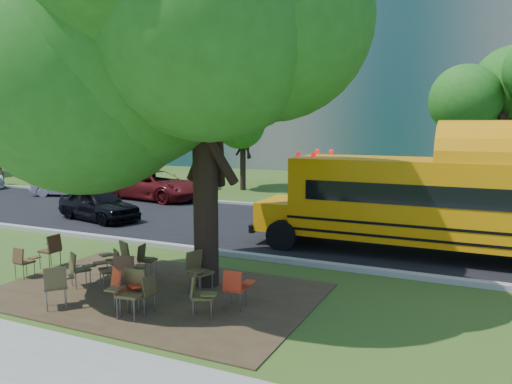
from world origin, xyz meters
The scene contains 31 objects.
ground centered at (0.00, 0.00, 0.00)m, with size 160.00×160.00×0.00m, color #304A17.
dirt_patch centered at (1.00, -0.50, 0.01)m, with size 7.00×4.50×0.03m, color #382819.
asphalt_road centered at (0.00, 7.00, 0.02)m, with size 80.00×8.00×0.04m, color black.
kerb_near centered at (0.00, 3.00, 0.07)m, with size 80.00×0.25×0.14m, color gray.
kerb_far centered at (0.00, 11.10, 0.07)m, with size 80.00×0.25×0.14m, color gray.
building_main centered at (-8.00, 36.00, 11.00)m, with size 38.00×16.00×22.00m, color slate.
building_left centered at (-38.00, 40.00, 10.00)m, with size 26.00×14.00×20.00m, color slate.
bg_tree_0 centered at (-12.00, 13.00, 4.57)m, with size 5.20×5.20×7.18m.
bg_tree_1 centered at (-20.00, 15.00, 5.39)m, with size 6.00×6.00×8.40m.
bg_tree_2 centered at (-5.00, 16.00, 4.21)m, with size 4.80×4.80×6.62m.
bg_tree_3 centered at (8.00, 14.00, 5.03)m, with size 5.60×5.60×7.84m.
main_tree centered at (1.78, 0.44, 5.53)m, with size 7.20×7.20×9.14m.
school_bus centered at (7.23, 5.29, 1.58)m, with size 11.21×2.57×2.74m.
chair_0 centered at (-2.49, -0.96, 0.48)m, with size 0.52×0.45×0.77m.
chair_1 centered at (-0.77, -0.92, 0.51)m, with size 0.69×0.54×0.82m.
chair_2 centered at (-0.18, -2.11, 0.56)m, with size 0.62×0.78×0.91m.
chair_3 centered at (-0.03, -0.68, 0.55)m, with size 0.76×0.60×0.90m.
chair_4 centered at (1.21, -1.76, 0.58)m, with size 0.80×0.63×0.94m.
chair_5 centered at (1.44, -1.83, 0.58)m, with size 0.63×0.61×0.94m.
chair_6 centered at (1.60, -1.59, 0.49)m, with size 0.47×0.54×0.80m.
chair_7 centered at (2.69, -1.34, 0.54)m, with size 0.69×0.60×0.88m.
chair_8 centered at (-2.56, -0.02, 0.55)m, with size 0.52×0.59×0.90m.
chair_9 centered at (-0.32, -0.08, 0.58)m, with size 0.77×0.61×0.93m.
chair_10 centered at (0.05, 0.44, 0.48)m, with size 0.54×0.53×0.78m.
chair_11 centered at (0.61, -0.93, 0.58)m, with size 0.64×0.75×0.94m.
chair_12 centered at (1.90, -0.16, 0.59)m, with size 0.58×0.74×0.96m.
chair_13 centered at (3.09, -0.64, 0.52)m, with size 0.56×0.53×0.84m.
black_car centered at (-5.99, 5.47, 0.64)m, with size 1.50×3.73×1.27m, color black.
bg_car_silver centered at (-12.08, 9.91, 0.58)m, with size 1.23×3.54×1.16m, color #99999E.
bg_car_red centered at (-7.18, 10.80, 0.72)m, with size 2.38×5.16×1.43m, color #530E0F.
pedestrian_a centered at (-15.18, 11.82, 0.86)m, with size 0.63×0.41×1.72m, color #354A77.
Camera 1 is at (7.49, -9.17, 3.70)m, focal length 35.00 mm.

